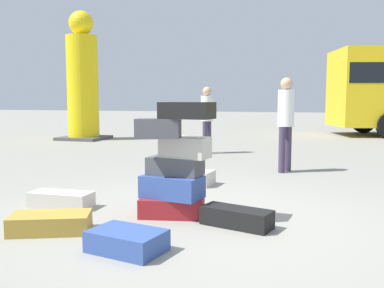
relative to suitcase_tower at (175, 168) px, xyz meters
The scene contains 10 objects.
ground_plane 0.68m from the suitcase_tower, ahead, with size 80.00×80.00×0.00m, color gray.
suitcase_tower is the anchor object (origin of this frame).
suitcase_cream_upright_blue 1.58m from the suitcase_tower, behind, with size 0.78×0.32×0.19m, color beige.
suitcase_navy_white_trunk 1.27m from the suitcase_tower, 92.42° to the right, with size 0.64×0.43×0.19m, color #334F99.
suitcase_black_left_side 0.90m from the suitcase_tower, 13.09° to the right, with size 0.75×0.29×0.20m, color black.
suitcase_cream_behind_tower 1.94m from the suitcase_tower, 102.02° to the left, with size 0.76×0.42×0.22m, color beige.
suitcase_tan_right_side 1.44m from the suitcase_tower, 139.13° to the right, with size 0.78×0.40×0.19m, color #B28C33.
person_bearded_onlooker 5.77m from the suitcase_tower, 100.77° to the left, with size 0.30×0.34×1.65m.
person_tourist_with_camera 3.60m from the suitcase_tower, 73.99° to the left, with size 0.30×0.32×1.74m.
yellow_dummy_statue 10.11m from the suitcase_tower, 126.39° to the left, with size 1.43×1.43×4.21m.
Camera 1 is at (1.17, -4.54, 1.35)m, focal length 39.78 mm.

